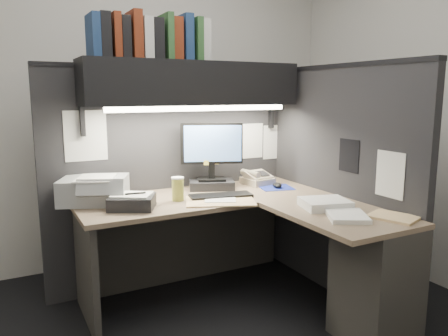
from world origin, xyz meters
The scene contains 22 objects.
floor centered at (0.00, 0.00, 0.00)m, with size 3.50×3.50×0.00m, color black.
wall_back centered at (0.00, 1.50, 1.35)m, with size 3.50×0.04×2.70m, color silver.
wall_right centered at (1.75, 0.00, 1.35)m, with size 0.04×3.00×2.70m, color silver.
partition_back centered at (0.03, 0.93, 0.80)m, with size 1.90×0.06×1.60m, color black.
partition_right centered at (0.98, 0.18, 0.80)m, with size 0.06×1.50×1.60m, color black.
desk centered at (0.43, 0.00, 0.44)m, with size 1.70×1.53×0.73m.
overhead_shelf centered at (0.12, 0.75, 1.50)m, with size 1.55×0.34×0.30m, color black.
task_light_tube centered at (0.12, 0.61, 1.33)m, with size 0.04×0.04×1.32m, color white.
monitor centered at (0.26, 0.73, 0.93)m, with size 0.43×0.31×0.49m.
keyboard centered at (0.20, 0.46, 0.74)m, with size 0.43×0.14×0.02m, color black.
mousepad centered at (0.70, 0.54, 0.73)m, with size 0.24×0.22×0.00m, color navy.
mouse centered at (0.70, 0.52, 0.75)m, with size 0.07×0.10×0.04m, color black.
telephone centered at (0.65, 0.72, 0.77)m, with size 0.20×0.21×0.08m, color beige.
coffee_cup centered at (-0.10, 0.51, 0.80)m, with size 0.08×0.08×0.15m, color #C7C64F.
printer centered at (-0.59, 0.73, 0.81)m, with size 0.41×0.35×0.16m, color #989B9D.
notebook_stack centered at (-0.42, 0.45, 0.77)m, with size 0.27×0.22×0.08m, color black.
open_folder centered at (0.14, 0.36, 0.73)m, with size 0.45×0.29×0.01m, color #D6B278.
paper_stack_a centered at (0.64, -0.09, 0.76)m, with size 0.28×0.24×0.05m, color white.
paper_stack_b centered at (0.60, -0.32, 0.74)m, with size 0.21×0.27×0.03m, color white.
manila_stack centered at (0.84, -0.44, 0.74)m, with size 0.20×0.25×0.01m, color #D6B278.
binder_row centered at (-0.17, 0.75, 1.79)m, with size 0.80×0.24×0.31m.
pinned_papers centered at (0.42, 0.56, 1.05)m, with size 1.76×1.31×0.51m.
Camera 1 is at (-1.13, -2.12, 1.43)m, focal length 35.00 mm.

